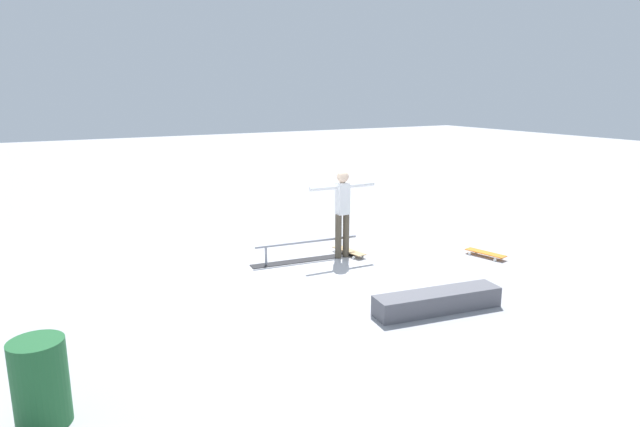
{
  "coord_description": "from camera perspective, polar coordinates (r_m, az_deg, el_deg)",
  "views": [
    {
      "loc": [
        4.39,
        8.3,
        3.12
      ],
      "look_at": [
        -0.12,
        0.11,
        1.0
      ],
      "focal_mm": 30.54,
      "sensor_mm": 36.0,
      "label": 1
    }
  ],
  "objects": [
    {
      "name": "skateboard_main",
      "position": [
        10.6,
        3.04,
        -3.94
      ],
      "size": [
        0.35,
        0.82,
        0.09
      ],
      "rotation": [
        0.0,
        0.0,
        1.73
      ],
      "color": "tan",
      "rests_on": "ground_plane"
    },
    {
      "name": "grind_rail",
      "position": [
        10.22,
        -1.36,
        -4.02
      ],
      "size": [
        2.19,
        0.46,
        0.38
      ],
      "rotation": [
        0.0,
        0.0,
        -0.1
      ],
      "color": "black",
      "rests_on": "ground_plane"
    },
    {
      "name": "ground_plane",
      "position": [
        9.89,
        -0.93,
        -5.61
      ],
      "size": [
        60.0,
        60.0,
        0.0
      ],
      "primitive_type": "plane",
      "color": "#9E9EA3"
    },
    {
      "name": "loose_skateboard_orange",
      "position": [
        10.92,
        16.96,
        -3.99
      ],
      "size": [
        0.39,
        0.82,
        0.09
      ],
      "rotation": [
        0.0,
        0.0,
        1.81
      ],
      "color": "orange",
      "rests_on": "ground_plane"
    },
    {
      "name": "skater_main",
      "position": [
        10.21,
        2.37,
        0.63
      ],
      "size": [
        1.35,
        0.23,
        1.67
      ],
      "rotation": [
        0.0,
        0.0,
        3.11
      ],
      "color": "brown",
      "rests_on": "ground_plane"
    },
    {
      "name": "skate_ledge",
      "position": [
        8.14,
        12.2,
        -8.96
      ],
      "size": [
        1.97,
        0.68,
        0.29
      ],
      "primitive_type": "cube",
      "rotation": [
        0.0,
        0.0,
        -0.14
      ],
      "color": "#595960",
      "rests_on": "ground_plane"
    },
    {
      "name": "trash_bin",
      "position": [
        5.99,
        -27.25,
        -15.49
      ],
      "size": [
        0.51,
        0.51,
        0.86
      ],
      "primitive_type": "cylinder",
      "color": "#1E592D",
      "rests_on": "ground_plane"
    }
  ]
}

